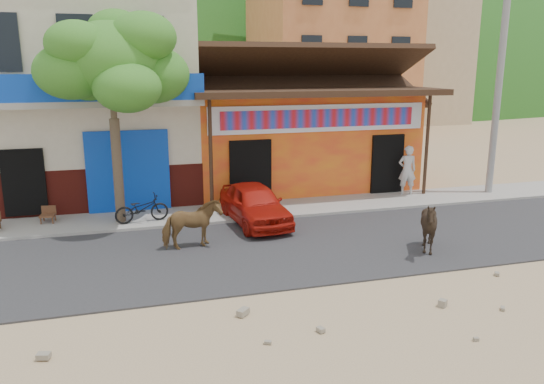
{
  "coord_description": "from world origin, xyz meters",
  "views": [
    {
      "loc": [
        -4.39,
        -9.78,
        4.61
      ],
      "look_at": [
        -0.78,
        3.0,
        1.4
      ],
      "focal_mm": 35.0,
      "sensor_mm": 36.0,
      "label": 1
    }
  ],
  "objects_px": {
    "tree": "(114,119)",
    "utility_pole": "(499,79)",
    "pedestrian": "(407,170)",
    "red_car": "(255,204)",
    "cow_dark": "(429,226)",
    "cow_tan": "(192,225)",
    "scooter": "(142,209)",
    "cafe_chair_left": "(47,208)"
  },
  "relations": [
    {
      "from": "tree",
      "to": "red_car",
      "type": "xyz_separation_m",
      "value": [
        3.8,
        -1.0,
        -2.49
      ]
    },
    {
      "from": "utility_pole",
      "to": "pedestrian",
      "type": "relative_size",
      "value": 4.6
    },
    {
      "from": "pedestrian",
      "to": "cafe_chair_left",
      "type": "distance_m",
      "value": 11.8
    },
    {
      "from": "scooter",
      "to": "tree",
      "type": "bearing_deg",
      "value": 56.59
    },
    {
      "from": "cow_tan",
      "to": "cow_dark",
      "type": "xyz_separation_m",
      "value": [
        5.62,
        -1.89,
        0.05
      ]
    },
    {
      "from": "tree",
      "to": "utility_pole",
      "type": "distance_m",
      "value": 12.84
    },
    {
      "from": "tree",
      "to": "utility_pole",
      "type": "xyz_separation_m",
      "value": [
        12.8,
        0.2,
        1.0
      ]
    },
    {
      "from": "utility_pole",
      "to": "tree",
      "type": "bearing_deg",
      "value": -179.1
    },
    {
      "from": "cow_dark",
      "to": "red_car",
      "type": "height_order",
      "value": "cow_dark"
    },
    {
      "from": "scooter",
      "to": "cafe_chair_left",
      "type": "height_order",
      "value": "cafe_chair_left"
    },
    {
      "from": "red_car",
      "to": "tree",
      "type": "bearing_deg",
      "value": 159.82
    },
    {
      "from": "scooter",
      "to": "cafe_chair_left",
      "type": "distance_m",
      "value": 2.74
    },
    {
      "from": "utility_pole",
      "to": "scooter",
      "type": "bearing_deg",
      "value": -177.81
    },
    {
      "from": "pedestrian",
      "to": "tree",
      "type": "bearing_deg",
      "value": 15.91
    },
    {
      "from": "tree",
      "to": "scooter",
      "type": "distance_m",
      "value": 2.68
    },
    {
      "from": "cow_tan",
      "to": "cafe_chair_left",
      "type": "relative_size",
      "value": 1.7
    },
    {
      "from": "utility_pole",
      "to": "red_car",
      "type": "distance_m",
      "value": 9.73
    },
    {
      "from": "cow_dark",
      "to": "cafe_chair_left",
      "type": "bearing_deg",
      "value": -135.95
    },
    {
      "from": "tree",
      "to": "red_car",
      "type": "distance_m",
      "value": 4.65
    },
    {
      "from": "tree",
      "to": "cow_dark",
      "type": "distance_m",
      "value": 9.0
    },
    {
      "from": "red_car",
      "to": "pedestrian",
      "type": "height_order",
      "value": "pedestrian"
    },
    {
      "from": "tree",
      "to": "cow_dark",
      "type": "xyz_separation_m",
      "value": [
        7.37,
        -4.57,
        -2.41
      ]
    },
    {
      "from": "red_car",
      "to": "cafe_chair_left",
      "type": "distance_m",
      "value": 6.02
    },
    {
      "from": "tree",
      "to": "scooter",
      "type": "bearing_deg",
      "value": -23.89
    },
    {
      "from": "pedestrian",
      "to": "cafe_chair_left",
      "type": "height_order",
      "value": "pedestrian"
    },
    {
      "from": "utility_pole",
      "to": "cow_dark",
      "type": "distance_m",
      "value": 7.99
    },
    {
      "from": "utility_pole",
      "to": "cafe_chair_left",
      "type": "relative_size",
      "value": 9.26
    },
    {
      "from": "cafe_chair_left",
      "to": "tree",
      "type": "bearing_deg",
      "value": -5.23
    },
    {
      "from": "red_car",
      "to": "cow_tan",
      "type": "bearing_deg",
      "value": -146.04
    },
    {
      "from": "utility_pole",
      "to": "cow_dark",
      "type": "height_order",
      "value": "utility_pole"
    },
    {
      "from": "utility_pole",
      "to": "cow_dark",
      "type": "relative_size",
      "value": 5.94
    },
    {
      "from": "scooter",
      "to": "pedestrian",
      "type": "distance_m",
      "value": 9.2
    },
    {
      "from": "cow_tan",
      "to": "cow_dark",
      "type": "relative_size",
      "value": 1.09
    },
    {
      "from": "tree",
      "to": "scooter",
      "type": "xyz_separation_m",
      "value": [
        0.6,
        -0.27,
        -2.59
      ]
    },
    {
      "from": "tree",
      "to": "pedestrian",
      "type": "distance_m",
      "value": 10.0
    },
    {
      "from": "cow_dark",
      "to": "red_car",
      "type": "distance_m",
      "value": 5.05
    },
    {
      "from": "tree",
      "to": "scooter",
      "type": "relative_size",
      "value": 3.88
    },
    {
      "from": "red_car",
      "to": "cafe_chair_left",
      "type": "relative_size",
      "value": 4.02
    },
    {
      "from": "cow_dark",
      "to": "red_car",
      "type": "bearing_deg",
      "value": -152.95
    },
    {
      "from": "utility_pole",
      "to": "cafe_chair_left",
      "type": "height_order",
      "value": "utility_pole"
    },
    {
      "from": "cow_dark",
      "to": "scooter",
      "type": "xyz_separation_m",
      "value": [
        -6.77,
        4.31,
        -0.19
      ]
    },
    {
      "from": "red_car",
      "to": "pedestrian",
      "type": "relative_size",
      "value": 1.99
    }
  ]
}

